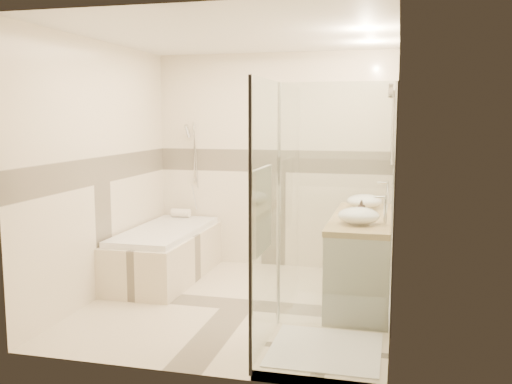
% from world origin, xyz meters
% --- Properties ---
extents(room, '(2.82, 3.02, 2.52)m').
position_xyz_m(room, '(0.06, 0.01, 1.26)').
color(room, beige).
rests_on(room, ground).
extents(bathtub, '(0.75, 1.70, 0.56)m').
position_xyz_m(bathtub, '(-1.02, 0.65, 0.31)').
color(bathtub, beige).
rests_on(bathtub, ground).
extents(vanity, '(0.58, 1.62, 0.85)m').
position_xyz_m(vanity, '(1.12, 0.30, 0.43)').
color(vanity, silver).
rests_on(vanity, ground).
extents(shower_enclosure, '(0.96, 0.93, 2.04)m').
position_xyz_m(shower_enclosure, '(0.83, -0.97, 0.51)').
color(shower_enclosure, beige).
rests_on(shower_enclosure, ground).
extents(vessel_sink_near, '(0.35, 0.35, 0.14)m').
position_xyz_m(vessel_sink_near, '(1.10, 0.77, 0.92)').
color(vessel_sink_near, white).
rests_on(vessel_sink_near, vanity).
extents(vessel_sink_far, '(0.36, 0.36, 0.14)m').
position_xyz_m(vessel_sink_far, '(1.10, -0.10, 0.92)').
color(vessel_sink_far, white).
rests_on(vessel_sink_far, vanity).
extents(faucet_near, '(0.12, 0.03, 0.28)m').
position_xyz_m(faucet_near, '(1.32, 0.77, 1.01)').
color(faucet_near, silver).
rests_on(faucet_near, vanity).
extents(faucet_far, '(0.11, 0.03, 0.26)m').
position_xyz_m(faucet_far, '(1.32, -0.10, 1.00)').
color(faucet_far, silver).
rests_on(faucet_far, vanity).
extents(amenity_bottle_a, '(0.07, 0.07, 0.15)m').
position_xyz_m(amenity_bottle_a, '(1.10, 0.30, 0.92)').
color(amenity_bottle_a, black).
rests_on(amenity_bottle_a, vanity).
extents(amenity_bottle_b, '(0.14, 0.14, 0.14)m').
position_xyz_m(amenity_bottle_b, '(1.10, 0.28, 0.92)').
color(amenity_bottle_b, black).
rests_on(amenity_bottle_b, vanity).
extents(folded_towels, '(0.18, 0.26, 0.08)m').
position_xyz_m(folded_towels, '(1.10, 1.02, 0.89)').
color(folded_towels, white).
rests_on(folded_towels, vanity).
extents(rolled_towel, '(0.23, 0.10, 0.10)m').
position_xyz_m(rolled_towel, '(-1.11, 1.34, 0.61)').
color(rolled_towel, white).
rests_on(rolled_towel, bathtub).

